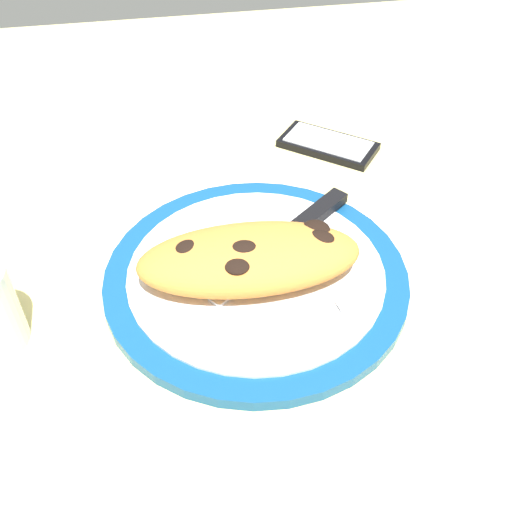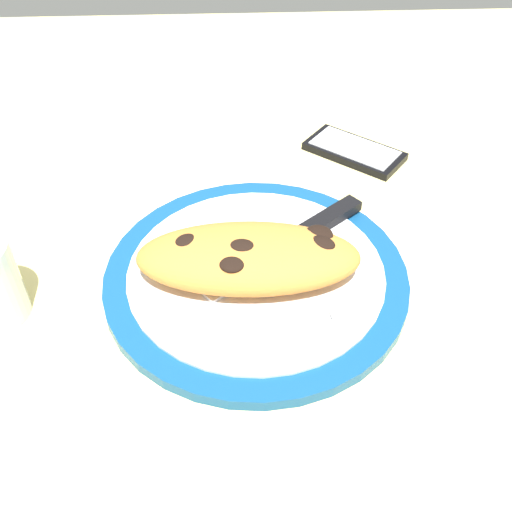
% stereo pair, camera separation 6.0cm
% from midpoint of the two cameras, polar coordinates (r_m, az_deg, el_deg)
% --- Properties ---
extents(ground_plane, '(1.50, 1.50, 0.03)m').
position_cam_midpoint_polar(ground_plane, '(0.64, -2.70, -3.49)').
color(ground_plane, '#E5D684').
extents(plate, '(0.32, 0.32, 0.02)m').
position_cam_midpoint_polar(plate, '(0.62, -2.77, -2.05)').
color(plate, navy).
rests_on(plate, ground_plane).
extents(calzone, '(0.23, 0.11, 0.05)m').
position_cam_midpoint_polar(calzone, '(0.59, -3.50, -0.33)').
color(calzone, orange).
rests_on(calzone, plate).
extents(fork, '(0.18, 0.04, 0.00)m').
position_cam_midpoint_polar(fork, '(0.57, 2.08, -6.03)').
color(fork, silver).
rests_on(fork, plate).
extents(knife, '(0.18, 0.15, 0.01)m').
position_cam_midpoint_polar(knife, '(0.66, 1.86, 2.77)').
color(knife, silver).
rests_on(knife, plate).
extents(smartphone, '(0.14, 0.13, 0.01)m').
position_cam_midpoint_polar(smartphone, '(0.83, 4.86, 10.56)').
color(smartphone, black).
rests_on(smartphone, ground_plane).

